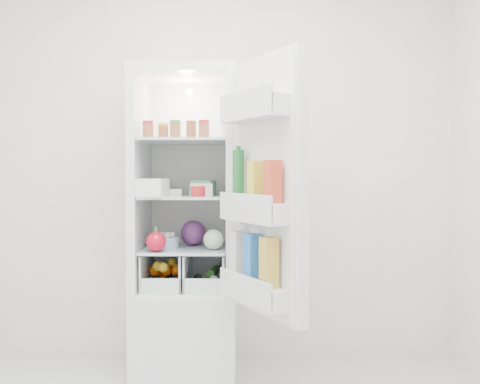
{
  "coord_description": "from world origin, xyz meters",
  "views": [
    {
      "loc": [
        0.17,
        -2.0,
        1.19
      ],
      "look_at": [
        0.13,
        0.95,
        1.09
      ],
      "focal_mm": 40.0,
      "sensor_mm": 36.0,
      "label": 1
    }
  ],
  "objects_px": {
    "refrigerator": "(187,259)",
    "fridge_door": "(264,193)",
    "red_cabbage": "(193,233)",
    "mushroom_bowl": "(166,243)"
  },
  "relations": [
    {
      "from": "refrigerator",
      "to": "mushroom_bowl",
      "type": "xyz_separation_m",
      "value": [
        -0.11,
        -0.13,
        0.12
      ]
    },
    {
      "from": "red_cabbage",
      "to": "mushroom_bowl",
      "type": "distance_m",
      "value": 0.2
    },
    {
      "from": "mushroom_bowl",
      "to": "fridge_door",
      "type": "xyz_separation_m",
      "value": [
        0.56,
        -0.47,
        0.31
      ]
    },
    {
      "from": "refrigerator",
      "to": "mushroom_bowl",
      "type": "relative_size",
      "value": 12.56
    },
    {
      "from": "refrigerator",
      "to": "fridge_door",
      "type": "height_order",
      "value": "refrigerator"
    },
    {
      "from": "refrigerator",
      "to": "fridge_door",
      "type": "bearing_deg",
      "value": -53.12
    },
    {
      "from": "red_cabbage",
      "to": "fridge_door",
      "type": "distance_m",
      "value": 0.78
    },
    {
      "from": "refrigerator",
      "to": "red_cabbage",
      "type": "relative_size",
      "value": 11.76
    },
    {
      "from": "red_cabbage",
      "to": "fridge_door",
      "type": "xyz_separation_m",
      "value": [
        0.41,
        -0.6,
        0.27
      ]
    },
    {
      "from": "red_cabbage",
      "to": "fridge_door",
      "type": "height_order",
      "value": "fridge_door"
    }
  ]
}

